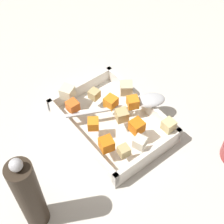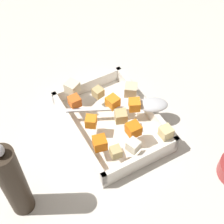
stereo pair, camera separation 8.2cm
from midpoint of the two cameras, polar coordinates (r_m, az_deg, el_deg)
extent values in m
plane|color=beige|center=(0.88, -4.15, -2.67)|extent=(4.00, 4.00, 0.00)
cube|color=white|center=(0.87, -2.72, -2.47)|extent=(0.29, 0.21, 0.01)
cube|color=white|center=(0.89, 2.38, 1.73)|extent=(0.29, 0.01, 0.04)
cube|color=white|center=(0.82, -8.39, -4.78)|extent=(0.29, 0.01, 0.04)
cube|color=white|center=(0.78, 3.31, -7.67)|extent=(0.01, 0.21, 0.04)
cube|color=white|center=(0.92, -7.91, 3.91)|extent=(0.01, 0.21, 0.04)
cube|color=orange|center=(0.76, -4.06, -5.74)|extent=(0.04, 0.04, 0.03)
cube|color=orange|center=(0.84, -3.00, 1.58)|extent=(0.03, 0.03, 0.03)
cube|color=orange|center=(0.80, -6.20, -2.23)|extent=(0.04, 0.04, 0.03)
cube|color=orange|center=(0.79, 1.33, -2.67)|extent=(0.03, 0.03, 0.03)
cube|color=orange|center=(0.84, -9.59, 0.87)|extent=(0.03, 0.03, 0.03)
cube|color=orange|center=(0.84, 0.81, 1.53)|extent=(0.04, 0.04, 0.03)
cube|color=tan|center=(0.86, -5.80, 2.91)|extent=(0.03, 0.03, 0.02)
cube|color=beige|center=(0.87, -10.38, 3.21)|extent=(0.04, 0.04, 0.03)
cube|color=tan|center=(0.75, -1.09, -6.91)|extent=(0.03, 0.03, 0.02)
cube|color=tan|center=(0.81, -1.18, -0.72)|extent=(0.04, 0.04, 0.03)
cube|color=beige|center=(0.87, -0.21, 3.99)|extent=(0.04, 0.04, 0.03)
cube|color=#E0CC89|center=(0.80, 6.84, -2.46)|extent=(0.03, 0.03, 0.03)
cube|color=silver|center=(0.76, 1.77, -5.45)|extent=(0.03, 0.03, 0.03)
ellipsoid|color=silver|center=(0.85, 3.91, 1.91)|extent=(0.08, 0.09, 0.02)
cube|color=silver|center=(0.84, -4.58, 0.21)|extent=(0.09, 0.16, 0.01)
cylinder|color=#2D2319|center=(0.69, -17.53, -13.89)|extent=(0.05, 0.05, 0.21)
sphere|color=#B7B7BC|center=(0.59, -20.20, -8.85)|extent=(0.02, 0.02, 0.02)
camera|label=1|loc=(0.04, -92.87, -3.47)|focal=53.03mm
camera|label=2|loc=(0.04, 87.13, 3.47)|focal=53.03mm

